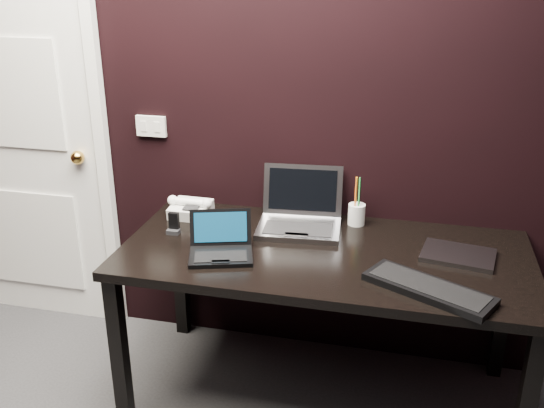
% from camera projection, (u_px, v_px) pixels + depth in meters
% --- Properties ---
extents(wall_back, '(4.00, 0.00, 4.00)m').
position_uv_depth(wall_back, '(276.00, 95.00, 2.75)').
color(wall_back, black).
rests_on(wall_back, ground).
extents(door, '(0.99, 0.10, 2.14)m').
position_uv_depth(door, '(19.00, 133.00, 3.11)').
color(door, white).
rests_on(door, ground).
extents(wall_switch, '(0.15, 0.02, 0.10)m').
position_uv_depth(wall_switch, '(151.00, 126.00, 2.93)').
color(wall_switch, silver).
rests_on(wall_switch, wall_back).
extents(desk, '(1.70, 0.80, 0.74)m').
position_uv_depth(desk, '(324.00, 267.00, 2.56)').
color(desk, black).
rests_on(desk, ground).
extents(netbook, '(0.31, 0.29, 0.16)m').
position_uv_depth(netbook, '(221.00, 248.00, 2.48)').
color(netbook, black).
rests_on(netbook, desk).
extents(silver_laptop, '(0.39, 0.36, 0.25)m').
position_uv_depth(silver_laptop, '(300.00, 218.00, 2.73)').
color(silver_laptop, '#949398').
rests_on(silver_laptop, desk).
extents(ext_keyboard, '(0.49, 0.36, 0.03)m').
position_uv_depth(ext_keyboard, '(428.00, 288.00, 2.21)').
color(ext_keyboard, black).
rests_on(ext_keyboard, desk).
extents(closed_laptop, '(0.32, 0.25, 0.02)m').
position_uv_depth(closed_laptop, '(458.00, 255.00, 2.47)').
color(closed_laptop, gray).
rests_on(closed_laptop, desk).
extents(desk_phone, '(0.22, 0.17, 0.11)m').
position_uv_depth(desk_phone, '(191.00, 208.00, 2.85)').
color(desk_phone, silver).
rests_on(desk_phone, desk).
extents(mobile_phone, '(0.05, 0.05, 0.09)m').
position_uv_depth(mobile_phone, '(174.00, 225.00, 2.68)').
color(mobile_phone, black).
rests_on(mobile_phone, desk).
extents(pen_cup, '(0.10, 0.10, 0.23)m').
position_uv_depth(pen_cup, '(357.00, 213.00, 2.76)').
color(pen_cup, silver).
rests_on(pen_cup, desk).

